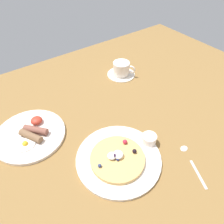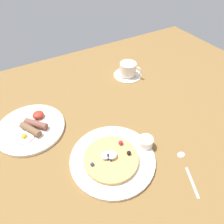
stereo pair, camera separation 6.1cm
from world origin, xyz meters
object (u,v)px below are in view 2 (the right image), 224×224
(coffee_saucer, at_px, (128,75))
(teaspoon, at_px, (185,164))
(pancake_plate, at_px, (113,159))
(breakfast_plate, at_px, (31,128))
(syrup_ramekin, at_px, (146,142))
(coffee_cup, at_px, (128,69))

(coffee_saucer, distance_m, teaspoon, 0.54)
(pancake_plate, distance_m, breakfast_plate, 0.34)
(syrup_ramekin, bearing_deg, pancake_plate, 175.88)
(breakfast_plate, height_order, coffee_saucer, breakfast_plate)
(pancake_plate, bearing_deg, teaspoon, -34.45)
(breakfast_plate, distance_m, coffee_saucer, 0.53)
(pancake_plate, relative_size, syrup_ramekin, 5.57)
(syrup_ramekin, distance_m, coffee_saucer, 0.45)
(syrup_ramekin, relative_size, coffee_saucer, 0.37)
(coffee_saucer, relative_size, teaspoon, 0.92)
(coffee_saucer, xyz_separation_m, coffee_cup, (0.00, -0.00, 0.04))
(pancake_plate, relative_size, teaspoon, 1.87)
(coffee_saucer, bearing_deg, teaspoon, -102.44)
(teaspoon, bearing_deg, syrup_ramekin, 119.13)
(coffee_cup, xyz_separation_m, teaspoon, (-0.12, -0.53, -0.04))
(breakfast_plate, relative_size, coffee_cup, 2.50)
(teaspoon, bearing_deg, breakfast_plate, 134.51)
(pancake_plate, relative_size, coffee_cup, 2.75)
(pancake_plate, xyz_separation_m, teaspoon, (0.20, -0.14, -0.00))
(syrup_ramekin, height_order, breakfast_plate, syrup_ramekin)
(coffee_saucer, xyz_separation_m, teaspoon, (-0.12, -0.53, -0.00))
(coffee_saucer, distance_m, coffee_cup, 0.04)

